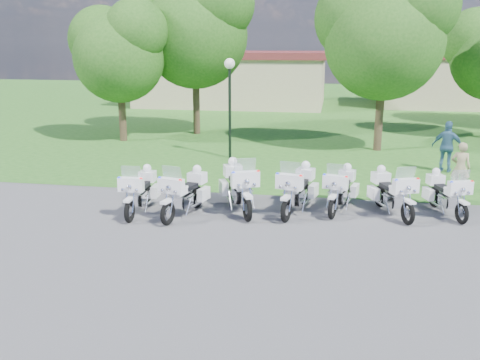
% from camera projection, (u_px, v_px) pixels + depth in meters
% --- Properties ---
extents(ground, '(100.00, 100.00, 0.00)m').
position_uv_depth(ground, '(258.00, 226.00, 14.57)').
color(ground, '#525156').
rests_on(ground, ground).
extents(grass_lawn, '(100.00, 48.00, 0.01)m').
position_uv_depth(grass_lawn, '(309.00, 108.00, 40.30)').
color(grass_lawn, '#285F1E').
rests_on(grass_lawn, ground).
extents(motorcycle_0, '(0.79, 2.32, 1.56)m').
position_uv_depth(motorcycle_0, '(140.00, 190.00, 15.60)').
color(motorcycle_0, black).
rests_on(motorcycle_0, ground).
extents(motorcycle_1, '(1.13, 2.36, 1.61)m').
position_uv_depth(motorcycle_1, '(185.00, 192.00, 15.34)').
color(motorcycle_1, black).
rests_on(motorcycle_1, ground).
extents(motorcycle_2, '(1.49, 2.46, 1.75)m').
position_uv_depth(motorcycle_2, '(239.00, 186.00, 15.77)').
color(motorcycle_2, black).
rests_on(motorcycle_2, ground).
extents(motorcycle_3, '(1.17, 2.45, 1.67)m').
position_uv_depth(motorcycle_3, '(298.00, 189.00, 15.62)').
color(motorcycle_3, black).
rests_on(motorcycle_3, ground).
extents(motorcycle_4, '(1.11, 2.27, 1.55)m').
position_uv_depth(motorcycle_4, '(341.00, 189.00, 15.81)').
color(motorcycle_4, black).
rests_on(motorcycle_4, ground).
extents(motorcycle_5, '(1.31, 2.22, 1.58)m').
position_uv_depth(motorcycle_5, '(392.00, 192.00, 15.43)').
color(motorcycle_5, black).
rests_on(motorcycle_5, ground).
extents(motorcycle_6, '(1.14, 2.13, 1.48)m').
position_uv_depth(motorcycle_6, '(446.00, 193.00, 15.45)').
color(motorcycle_6, black).
rests_on(motorcycle_6, ground).
extents(lamp_post, '(0.44, 0.44, 4.20)m').
position_uv_depth(lamp_post, '(230.00, 83.00, 22.24)').
color(lamp_post, black).
rests_on(lamp_post, ground).
extents(tree_0, '(5.15, 4.39, 6.86)m').
position_uv_depth(tree_0, '(118.00, 48.00, 25.88)').
color(tree_0, '#38281C').
rests_on(tree_0, ground).
extents(tree_1, '(6.46, 5.51, 8.61)m').
position_uv_depth(tree_1, '(194.00, 25.00, 27.67)').
color(tree_1, '#38281C').
rests_on(tree_1, ground).
extents(tree_2, '(6.11, 5.21, 8.14)m').
position_uv_depth(tree_2, '(384.00, 29.00, 23.32)').
color(tree_2, '#38281C').
rests_on(tree_2, ground).
extents(building_west, '(14.56, 8.32, 4.10)m').
position_uv_depth(building_west, '(233.00, 78.00, 41.74)').
color(building_west, tan).
rests_on(building_west, ground).
extents(building_east, '(11.44, 7.28, 4.10)m').
position_uv_depth(building_east, '(456.00, 79.00, 40.79)').
color(building_east, tan).
rests_on(building_east, ground).
extents(bystander_a, '(0.69, 0.52, 1.70)m').
position_uv_depth(bystander_a, '(460.00, 168.00, 17.53)').
color(bystander_a, tan).
rests_on(bystander_a, ground).
extents(bystander_c, '(1.24, 0.84, 1.95)m').
position_uv_depth(bystander_c, '(447.00, 147.00, 20.33)').
color(bystander_c, '#376184').
rests_on(bystander_c, ground).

